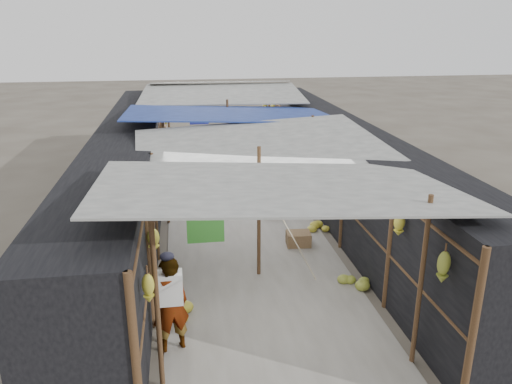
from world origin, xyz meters
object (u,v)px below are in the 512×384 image
shopper_blue (192,167)px  vendor_seated (304,198)px  vendor_elderly (170,305)px  crate_near (298,239)px  black_basin (261,177)px

shopper_blue → vendor_seated: bearing=-43.0°
vendor_elderly → shopper_blue: 7.16m
shopper_blue → vendor_seated: (2.83, -1.74, -0.46)m
vendor_seated → crate_near: bearing=-25.3°
shopper_blue → vendor_seated: size_ratio=2.14×
vendor_elderly → crate_near: bearing=-147.0°
black_basin → vendor_seated: vendor_seated is taller
crate_near → vendor_seated: (0.61, 2.02, 0.24)m
vendor_elderly → vendor_seated: size_ratio=1.94×
crate_near → vendor_seated: 2.13m
vendor_elderly → shopper_blue: bearing=-112.1°
crate_near → vendor_elderly: vendor_elderly is taller
vendor_elderly → shopper_blue: size_ratio=0.91×
black_basin → shopper_blue: size_ratio=0.35×
vendor_elderly → shopper_blue: (0.54, 7.14, 0.08)m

